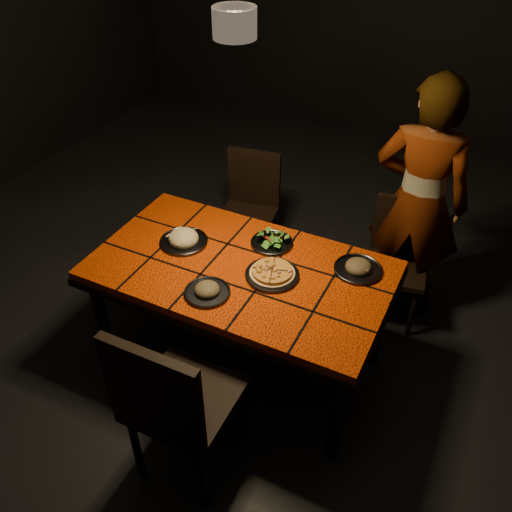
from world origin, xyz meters
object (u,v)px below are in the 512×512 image
at_px(dining_table, 240,278).
at_px(plate_pizza, 272,273).
at_px(chair_far_right, 398,252).
at_px(diner, 419,202).
at_px(chair_far_left, 250,202).
at_px(chair_near, 172,402).
at_px(plate_pasta, 184,239).

distance_m(dining_table, plate_pizza, 0.21).
relative_size(dining_table, chair_far_right, 1.96).
bearing_deg(plate_pizza, diner, 61.04).
bearing_deg(chair_far_left, chair_near, -82.66).
relative_size(chair_far_right, diner, 0.51).
height_order(dining_table, chair_far_right, chair_far_right).
bearing_deg(plate_pizza, chair_far_left, 122.83).
distance_m(diner, plate_pasta, 1.45).
height_order(dining_table, chair_far_left, chair_far_left).
xyz_separation_m(chair_far_right, diner, (0.05, 0.10, 0.34)).
bearing_deg(chair_near, plate_pizza, -98.31).
xyz_separation_m(chair_far_right, plate_pasta, (-1.07, -0.83, 0.30)).
relative_size(chair_near, chair_far_right, 1.24).
xyz_separation_m(chair_far_right, plate_pizza, (-0.49, -0.87, 0.29)).
relative_size(chair_near, plate_pizza, 3.40).
relative_size(chair_far_left, plate_pasta, 3.10).
bearing_deg(plate_pasta, chair_far_right, 37.81).
relative_size(chair_far_right, plate_pasta, 3.01).
bearing_deg(diner, plate_pasta, 39.16).
bearing_deg(plate_pasta, chair_far_left, 92.69).
bearing_deg(chair_far_right, plate_pizza, -129.31).
xyz_separation_m(chair_far_left, plate_pizza, (0.62, -0.96, 0.28)).
bearing_deg(diner, plate_pizza, 60.44).
bearing_deg(chair_far_left, diner, -8.29).
relative_size(chair_far_left, diner, 0.53).
bearing_deg(plate_pizza, dining_table, -178.02).
relative_size(diner, plate_pizza, 5.37).
xyz_separation_m(dining_table, chair_near, (0.08, -0.81, -0.08)).
bearing_deg(dining_table, diner, 53.45).
height_order(diner, plate_pizza, diner).
xyz_separation_m(chair_near, diner, (0.65, 1.78, 0.22)).
bearing_deg(plate_pasta, chair_near, -61.33).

